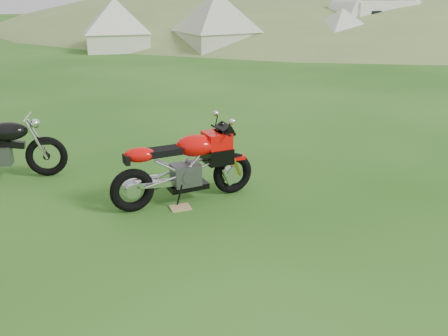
{
  "coord_description": "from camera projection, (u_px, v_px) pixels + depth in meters",
  "views": [
    {
      "loc": [
        -0.83,
        -5.3,
        2.99
      ],
      "look_at": [
        0.23,
        0.4,
        0.89
      ],
      "focal_mm": 40.0,
      "sensor_mm": 36.0,
      "label": 1
    }
  ],
  "objects": [
    {
      "name": "hillside",
      "position": [
        394.0,
        21.0,
        47.15
      ],
      "size": [
        80.0,
        64.0,
        8.0
      ],
      "primitive_type": "ellipsoid",
      "color": "olive",
      "rests_on": "ground"
    },
    {
      "name": "ground",
      "position": [
        211.0,
        249.0,
        6.06
      ],
      "size": [
        120.0,
        120.0,
        0.0
      ],
      "primitive_type": "plane",
      "color": "#1D4F11",
      "rests_on": "ground"
    },
    {
      "name": "tent_mid",
      "position": [
        217.0,
        22.0,
        24.2
      ],
      "size": [
        3.98,
        3.98,
        2.76
      ],
      "primitive_type": null,
      "rotation": [
        0.0,
        0.0,
        0.3
      ],
      "color": "beige",
      "rests_on": "ground"
    },
    {
      "name": "tent_left",
      "position": [
        116.0,
        24.0,
        24.55
      ],
      "size": [
        3.18,
        3.18,
        2.55
      ],
      "primitive_type": null,
      "rotation": [
        0.0,
        0.0,
        0.08
      ],
      "color": "white",
      "rests_on": "ground"
    },
    {
      "name": "sport_motorcycle",
      "position": [
        184.0,
        161.0,
        7.19
      ],
      "size": [
        2.16,
        1.06,
        1.26
      ],
      "primitive_type": null,
      "rotation": [
        0.0,
        0.0,
        0.27
      ],
      "color": "red",
      "rests_on": "ground"
    },
    {
      "name": "plywood_board",
      "position": [
        180.0,
        208.0,
        7.16
      ],
      "size": [
        0.32,
        0.27,
        0.02
      ],
      "primitive_type": "cube",
      "rotation": [
        0.0,
        0.0,
        0.16
      ],
      "color": "tan",
      "rests_on": "ground"
    },
    {
      "name": "tent_right",
      "position": [
        341.0,
        28.0,
        24.28
      ],
      "size": [
        3.05,
        3.05,
        2.25
      ],
      "primitive_type": null,
      "rotation": [
        0.0,
        0.0,
        0.19
      ],
      "color": "beige",
      "rests_on": "ground"
    },
    {
      "name": "caravan",
      "position": [
        374.0,
        23.0,
        26.61
      ],
      "size": [
        5.46,
        3.64,
        2.35
      ],
      "primitive_type": null,
      "rotation": [
        0.0,
        0.0,
        0.3
      ],
      "color": "white",
      "rests_on": "ground"
    },
    {
      "name": "hedgerow",
      "position": [
        394.0,
        21.0,
        47.15
      ],
      "size": [
        36.0,
        1.2,
        8.6
      ],
      "primitive_type": null,
      "color": "black",
      "rests_on": "ground"
    }
  ]
}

